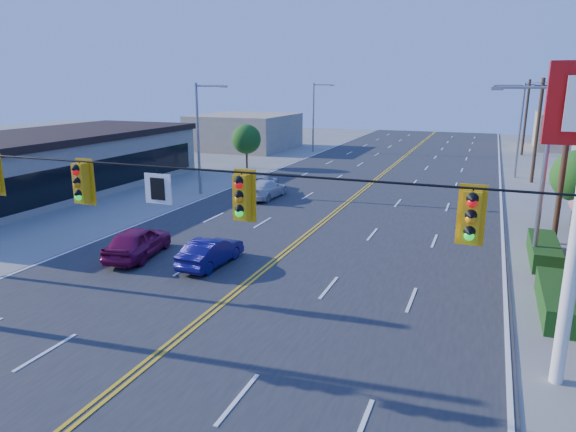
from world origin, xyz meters
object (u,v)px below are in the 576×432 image
(car_blue, at_px, (211,253))
(car_magenta, at_px, (138,243))
(car_silver, at_px, (262,184))
(signal_span, at_px, (117,206))
(car_white, at_px, (265,190))

(car_blue, bearing_deg, car_magenta, 6.26)
(car_magenta, bearing_deg, car_blue, 174.03)
(car_blue, xyz_separation_m, car_silver, (-4.63, 15.83, -0.02))
(car_magenta, relative_size, car_blue, 1.14)
(car_magenta, distance_m, car_silver, 16.10)
(signal_span, bearing_deg, car_magenta, 126.00)
(car_blue, distance_m, car_white, 14.04)
(car_magenta, relative_size, car_white, 0.95)
(car_silver, bearing_deg, car_magenta, 79.70)
(car_magenta, height_order, car_silver, car_magenta)
(car_white, height_order, car_silver, car_white)
(car_blue, height_order, car_white, car_white)
(car_blue, bearing_deg, car_white, -73.38)
(car_silver, bearing_deg, car_blue, 92.89)
(car_magenta, distance_m, car_blue, 3.76)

